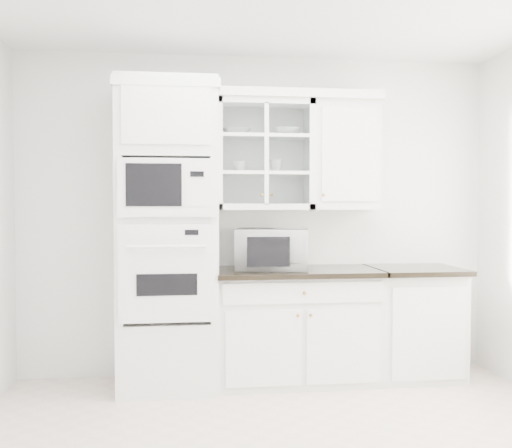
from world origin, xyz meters
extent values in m
cube|color=white|center=(0.00, 1.74, 1.35)|extent=(4.00, 0.02, 2.70)
cube|color=white|center=(-0.75, 1.43, 1.20)|extent=(0.76, 0.65, 2.40)
cube|color=white|center=(-0.75, 1.09, 0.94)|extent=(0.70, 0.03, 0.72)
cube|color=black|center=(-0.75, 1.07, 0.86)|extent=(0.44, 0.01, 0.16)
cube|color=white|center=(-0.75, 1.09, 1.56)|extent=(0.70, 0.03, 0.43)
cube|color=black|center=(-0.84, 1.07, 1.58)|extent=(0.40, 0.01, 0.31)
cube|color=white|center=(0.28, 1.45, 0.44)|extent=(1.30, 0.60, 0.88)
cube|color=black|center=(0.28, 1.42, 0.90)|extent=(1.32, 0.67, 0.04)
cube|color=white|center=(1.28, 1.45, 0.44)|extent=(0.70, 0.60, 0.88)
cube|color=black|center=(1.28, 1.42, 0.90)|extent=(0.72, 0.67, 0.04)
cube|color=white|center=(0.03, 1.58, 1.85)|extent=(0.80, 0.33, 0.90)
cube|color=white|center=(0.03, 1.58, 1.70)|extent=(0.74, 0.29, 0.02)
cube|color=white|center=(0.03, 1.58, 2.00)|extent=(0.74, 0.29, 0.02)
cube|color=white|center=(0.71, 1.58, 1.85)|extent=(0.55, 0.33, 0.90)
cube|color=white|center=(-0.07, 1.56, 2.33)|extent=(2.14, 0.38, 0.07)
imported|color=white|center=(0.08, 1.45, 1.08)|extent=(0.66, 0.59, 0.33)
imported|color=white|center=(-0.19, 1.59, 2.04)|extent=(0.25, 0.25, 0.06)
imported|color=white|center=(0.22, 1.59, 2.04)|extent=(0.23, 0.23, 0.07)
imported|color=white|center=(-0.17, 1.58, 1.75)|extent=(0.14, 0.14, 0.09)
imported|color=white|center=(0.13, 1.58, 1.76)|extent=(0.13, 0.13, 0.11)
camera|label=1|loc=(-0.61, -3.10, 1.45)|focal=40.00mm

